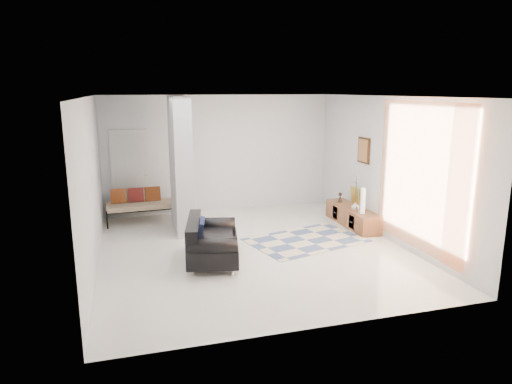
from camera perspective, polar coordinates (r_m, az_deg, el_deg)
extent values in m
plane|color=silver|center=(8.59, -0.40, -7.17)|extent=(6.00, 6.00, 0.00)
plane|color=white|center=(8.08, -0.43, 11.86)|extent=(6.00, 6.00, 0.00)
plane|color=silver|center=(11.10, -4.61, 4.78)|extent=(6.00, 0.00, 6.00)
plane|color=silver|center=(5.47, 8.11, -3.54)|extent=(6.00, 0.00, 6.00)
plane|color=silver|center=(7.95, -19.88, 0.92)|extent=(0.00, 6.00, 6.00)
plane|color=silver|center=(9.33, 16.09, 2.83)|extent=(0.00, 6.00, 6.00)
cube|color=#AFB5B7|center=(9.56, -9.40, 3.38)|extent=(0.35, 1.20, 2.80)
cube|color=silver|center=(10.91, -15.41, 2.20)|extent=(0.85, 0.06, 2.04)
plane|color=orange|center=(8.34, 19.80, 1.80)|extent=(0.00, 2.55, 2.55)
cube|color=#3A220F|center=(10.05, 13.32, 5.09)|extent=(0.04, 0.45, 0.55)
cube|color=brown|center=(10.24, 11.93, -3.00)|extent=(0.45, 1.77, 0.40)
cube|color=#3A220F|center=(9.80, 11.89, -3.69)|extent=(0.02, 0.24, 0.28)
cube|color=#3A220F|center=(10.48, 9.89, -2.54)|extent=(0.02, 0.24, 0.28)
cube|color=yellow|center=(10.43, 12.28, -0.45)|extent=(0.09, 0.32, 0.40)
cube|color=silver|center=(9.79, 12.55, -2.17)|extent=(0.04, 0.10, 0.12)
cylinder|color=silver|center=(7.50, -7.91, -9.90)|extent=(0.05, 0.05, 0.10)
cylinder|color=silver|center=(8.59, -7.48, -6.93)|extent=(0.05, 0.05, 0.10)
cylinder|color=silver|center=(7.49, -2.92, -9.83)|extent=(0.05, 0.05, 0.10)
cylinder|color=silver|center=(8.58, -3.16, -6.86)|extent=(0.05, 0.05, 0.10)
cube|color=black|center=(7.96, -5.39, -6.94)|extent=(1.11, 1.54, 0.30)
cube|color=black|center=(7.87, -7.79, -4.71)|extent=(0.48, 1.42, 0.36)
cylinder|color=black|center=(7.34, -5.49, -6.77)|extent=(0.84, 0.43, 0.28)
cylinder|color=black|center=(8.44, -5.38, -4.15)|extent=(0.84, 0.43, 0.28)
cube|color=black|center=(7.86, -6.92, -4.56)|extent=(0.24, 0.53, 0.31)
cylinder|color=black|center=(10.25, -18.11, -3.34)|extent=(0.04, 0.04, 0.40)
cylinder|color=black|center=(10.37, -9.34, -2.69)|extent=(0.04, 0.04, 0.40)
cylinder|color=black|center=(10.87, -18.17, -2.44)|extent=(0.04, 0.04, 0.40)
cylinder|color=black|center=(10.99, -9.90, -1.83)|extent=(0.04, 0.04, 0.40)
cube|color=beige|center=(10.54, -13.91, -1.62)|extent=(1.63, 0.74, 0.12)
cube|color=brown|center=(10.61, -16.81, -0.48)|extent=(0.35, 0.18, 0.33)
cube|color=maroon|center=(10.63, -14.80, -0.34)|extent=(0.35, 0.18, 0.33)
cube|color=brown|center=(10.66, -12.79, -0.20)|extent=(0.35, 0.18, 0.33)
cube|color=beige|center=(9.12, 6.29, -6.00)|extent=(2.50, 1.98, 0.01)
cylinder|color=beige|center=(9.72, 13.23, -1.05)|extent=(0.10, 0.10, 0.53)
imported|color=white|center=(9.96, 12.30, -1.72)|extent=(0.18, 0.18, 0.18)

